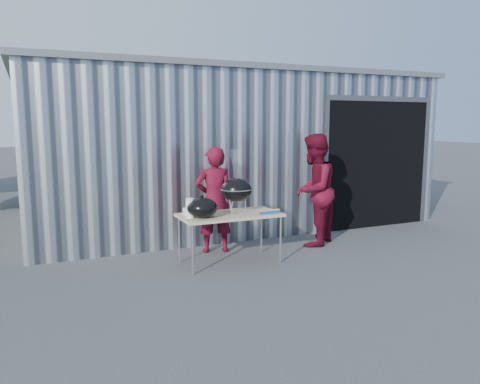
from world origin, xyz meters
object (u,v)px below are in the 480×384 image
folding_table (230,216)px  person_bystander (314,190)px  kettle_grill (236,185)px  person_cook (214,200)px

folding_table → person_bystander: person_bystander is taller
folding_table → kettle_grill: 0.47m
kettle_grill → person_cook: (-0.11, 0.63, -0.31)m
folding_table → kettle_grill: bearing=16.7°
folding_table → kettle_grill: size_ratio=1.58×
person_cook → person_bystander: size_ratio=0.90×
person_cook → kettle_grill: bearing=111.3°
person_cook → person_bystander: person_bystander is taller
kettle_grill → person_bystander: size_ratio=0.50×
folding_table → person_cook: size_ratio=0.88×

